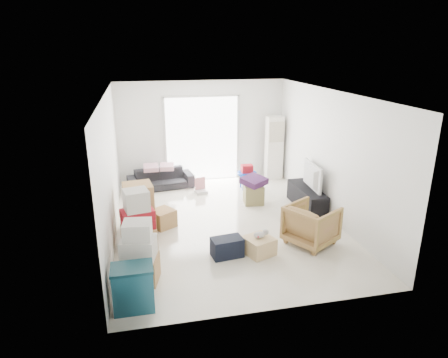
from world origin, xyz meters
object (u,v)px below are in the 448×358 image
Objects in this scene: ac_tower at (274,148)px; television at (308,185)px; storage_bins at (133,288)px; kids_table at (247,172)px; wood_crate at (259,246)px; armchair at (312,223)px; ottoman at (254,194)px; tv_console at (307,198)px; sofa at (161,176)px.

ac_tower is 2.23m from television.
ac_tower reaches higher than television.
television is 4.91m from storage_bins.
storage_bins is (-3.90, -2.97, -0.20)m from television.
kids_table reaches higher than wood_crate.
armchair is 1.89× the size of ottoman.
ac_tower is at bearing 67.72° from wood_crate.
ac_tower is 1.24× the size of tv_console.
sofa is 3.77× the size of ottoman.
tv_console reaches higher than ottoman.
ac_tower is 3.93× the size of ottoman.
ac_tower is 2.30m from tv_console.
ac_tower reaches higher than storage_bins.
kids_table is (-1.01, 1.53, -0.08)m from television.
television is at bearing 37.32° from storage_bins.
sofa is 4.18m from wood_crate.
kids_table is at bearing 83.65° from ottoman.
television is at bearing -90.00° from tv_console.
sofa is at bearing 110.75° from wood_crate.
tv_console is 2.52m from wood_crate.
armchair is 1.31× the size of kids_table.
ac_tower is 2.63× the size of storage_bins.
storage_bins is at bearing -142.68° from tv_console.
wood_crate is (-1.71, -1.85, -0.38)m from television.
television is 0.60× the size of sofa.
tv_console is at bearing -40.63° from sofa.
wood_crate is (2.19, 1.13, -0.18)m from storage_bins.
ac_tower reaches higher than tv_console.
television is 1.27m from ottoman.
television is 1.19× the size of armchair.
storage_bins is at bearing 81.04° from armchair.
kids_table is at bearing 57.28° from storage_bins.
ottoman is at bearing -18.42° from armchair.
tv_console is 3.80m from sofa.
kids_table is at bearing -144.61° from ac_tower.
tv_console is 1.41× the size of television.
television is 1.79m from armchair.
kids_table is (2.89, 4.50, 0.12)m from storage_bins.
ottoman is at bearing -96.35° from kids_table.
ottoman is at bearing -122.27° from ac_tower.
tv_console is 1.68× the size of armchair.
wood_crate is (-1.71, -1.85, -0.08)m from tv_console.
television is at bearing -88.70° from ac_tower.
armchair is at bearing 162.19° from television.
storage_bins reaches higher than wood_crate.
ottoman is at bearing 51.43° from storage_bins.
armchair is at bearing 21.83° from storage_bins.
ottoman is at bearing -44.57° from sofa.
kids_table is at bearing -21.47° from sofa.
tv_console is 2.21× the size of kids_table.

